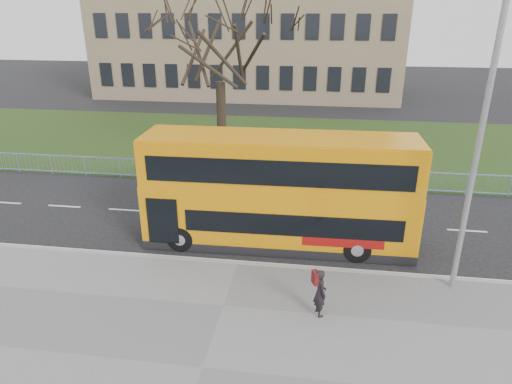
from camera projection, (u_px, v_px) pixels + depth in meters
The scene contains 10 objects.
ground at pixel (245, 245), 17.91m from camera, with size 120.00×120.00×0.00m, color black.
pavement at pixel (202, 369), 11.70m from camera, with size 80.00×10.50×0.12m, color slate.
kerb at pixel (238, 264), 16.46m from camera, with size 80.00×0.20×0.14m, color gray.
grass_verge at pixel (279, 143), 31.00m from camera, with size 80.00×15.40×0.08m, color #243B15.
guard_railing at pixel (265, 175), 23.75m from camera, with size 40.00×0.12×1.10m, color #7698D3, non-canonical shape.
bare_tree at pixel (220, 66), 25.33m from camera, with size 7.77×7.77×11.10m, color black, non-canonical shape.
civic_building at pixel (251, 23), 47.98m from camera, with size 30.00×15.00×14.00m, color #816D52.
yellow_bus at pixel (279, 189), 17.23m from camera, with size 10.25×2.61×4.28m.
pedestrian at pixel (320, 293), 13.42m from camera, with size 0.56×0.36×1.52m, color black.
street_lamp at pixel (475, 142), 13.24m from camera, with size 1.90×0.20×8.97m.
Camera 1 is at (2.64, -15.57, 8.71)m, focal length 32.00 mm.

